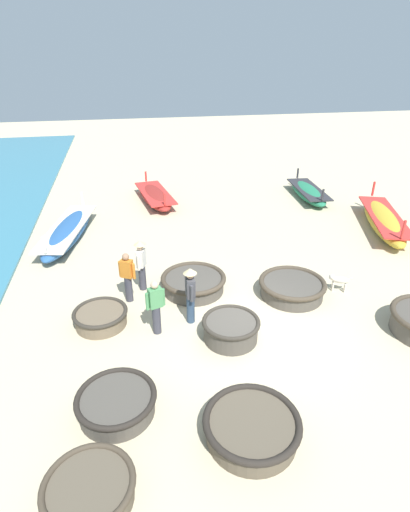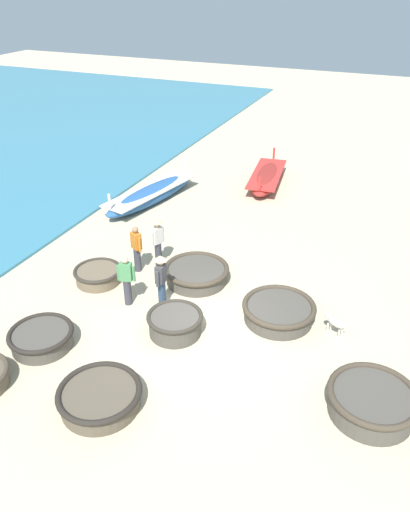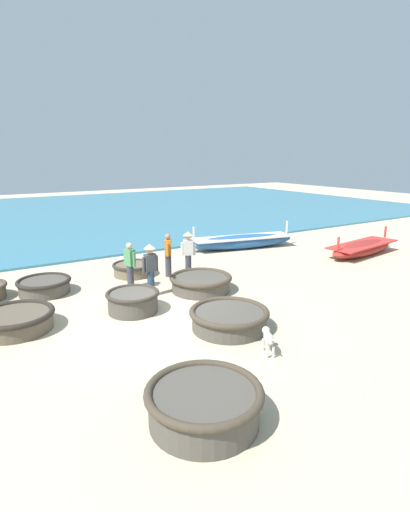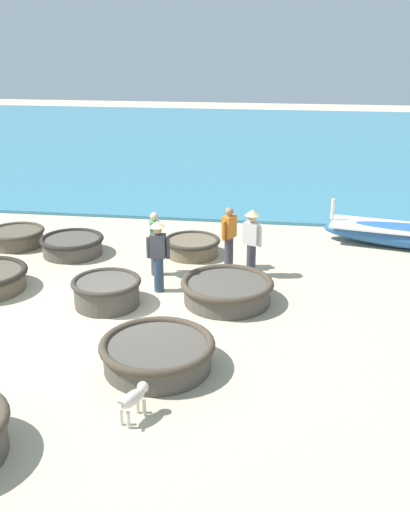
{
  "view_description": "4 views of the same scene",
  "coord_description": "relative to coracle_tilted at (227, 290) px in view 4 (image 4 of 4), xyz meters",
  "views": [
    {
      "loc": [
        -3.01,
        -8.29,
        6.62
      ],
      "look_at": [
        -0.76,
        2.47,
        1.03
      ],
      "focal_mm": 28.0,
      "sensor_mm": 36.0,
      "label": 1
    },
    {
      "loc": [
        4.2,
        -9.67,
        8.46
      ],
      "look_at": [
        -0.95,
        2.35,
        0.87
      ],
      "focal_mm": 35.0,
      "sensor_mm": 36.0,
      "label": 2
    },
    {
      "loc": [
        9.34,
        -4.15,
        4.28
      ],
      "look_at": [
        -1.93,
        2.84,
        0.92
      ],
      "focal_mm": 28.0,
      "sensor_mm": 36.0,
      "label": 3
    },
    {
      "loc": [
        10.64,
        3.43,
        5.53
      ],
      "look_at": [
        -1.53,
        1.68,
        0.91
      ],
      "focal_mm": 42.0,
      "sensor_mm": 36.0,
      "label": 4
    }
  ],
  "objects": [
    {
      "name": "ground_plane",
      "position": [
        1.18,
        -2.21,
        -0.29
      ],
      "size": [
        80.0,
        80.0,
        0.0
      ],
      "primitive_type": "plane",
      "color": "#C6B793"
    },
    {
      "name": "sea",
      "position": [
        -19.74,
        1.79,
        -0.24
      ],
      "size": [
        28.0,
        52.0,
        0.1
      ],
      "primitive_type": "cube",
      "color": "teal",
      "rests_on": "ground"
    },
    {
      "name": "coracle_tilted",
      "position": [
        0.0,
        0.0,
        0.0
      ],
      "size": [
        2.02,
        2.02,
        0.52
      ],
      "color": "#4C473F",
      "rests_on": "ground"
    },
    {
      "name": "coracle_far_left",
      "position": [
        2.88,
        -0.91,
        0.0
      ],
      "size": [
        2.03,
        2.03,
        0.53
      ],
      "color": "#4C473F",
      "rests_on": "ground"
    },
    {
      "name": "coracle_beside_post",
      "position": [
        -2.39,
        -4.37,
        -0.02
      ],
      "size": [
        1.67,
        1.67,
        0.48
      ],
      "color": "#4C473F",
      "rests_on": "ground"
    },
    {
      "name": "coracle_upturned",
      "position": [
        -2.78,
        -1.22,
        -0.03
      ],
      "size": [
        1.48,
        1.48,
        0.46
      ],
      "color": "brown",
      "rests_on": "ground"
    },
    {
      "name": "coracle_weathered",
      "position": [
        -2.85,
        -6.14,
        -0.03
      ],
      "size": [
        1.55,
        1.55,
        0.46
      ],
      "color": "brown",
      "rests_on": "ground"
    },
    {
      "name": "coracle_nearest",
      "position": [
        0.51,
        -2.54,
        0.04
      ],
      "size": [
        1.5,
        1.5,
        0.6
      ],
      "color": "#4C473F",
      "rests_on": "ground"
    },
    {
      "name": "fisherman_by_coracle",
      "position": [
        -1.32,
        -1.88,
        0.55
      ],
      "size": [
        0.51,
        0.31,
        1.57
      ],
      "color": "#383842",
      "rests_on": "ground"
    },
    {
      "name": "fisherman_with_hat",
      "position": [
        -0.37,
        -1.59,
        0.67
      ],
      "size": [
        0.36,
        0.53,
        1.67
      ],
      "color": "#2D425B",
      "rests_on": "ground"
    },
    {
      "name": "fisherman_standing_right",
      "position": [
        -1.98,
        -0.17,
        0.55
      ],
      "size": [
        0.47,
        0.36,
        1.57
      ],
      "color": "#383842",
      "rests_on": "ground"
    },
    {
      "name": "fisherman_crouching",
      "position": [
        -1.54,
        0.41,
        0.67
      ],
      "size": [
        0.36,
        0.49,
        1.67
      ],
      "color": "#383842",
      "rests_on": "ground"
    },
    {
      "name": "dog",
      "position": [
        4.4,
        -0.93,
        0.09
      ],
      "size": [
        0.63,
        0.41,
        0.55
      ],
      "color": "beige",
      "rests_on": "ground"
    }
  ]
}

